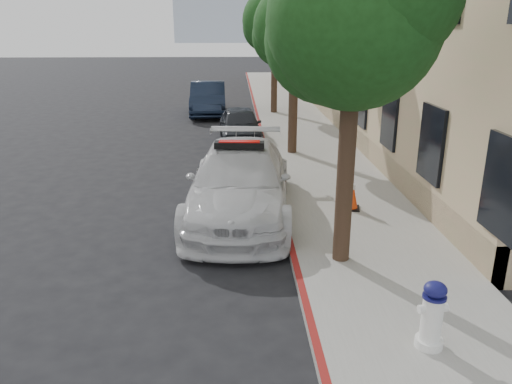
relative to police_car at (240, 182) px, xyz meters
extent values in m
plane|color=black|center=(-1.10, -0.63, -0.81)|extent=(120.00, 120.00, 0.00)
cube|color=gray|center=(2.50, 9.37, -0.73)|extent=(3.20, 50.00, 0.15)
cube|color=maroon|center=(0.96, 9.37, -0.73)|extent=(0.12, 50.00, 0.15)
cube|color=tan|center=(8.10, 14.37, 4.19)|extent=(8.00, 36.00, 10.00)
cylinder|color=black|center=(1.80, -2.63, 0.99)|extent=(0.30, 0.30, 3.30)
sphere|color=#163B12|center=(1.80, -2.63, 3.44)|extent=(2.80, 2.80, 2.80)
sphere|color=#163B12|center=(1.45, -2.33, 3.14)|extent=(2.10, 2.10, 2.10)
cylinder|color=black|center=(1.80, 5.37, 0.94)|extent=(0.30, 0.30, 3.19)
sphere|color=#163B12|center=(1.80, 5.37, 3.33)|extent=(2.60, 2.60, 2.60)
sphere|color=#163B12|center=(2.20, 5.07, 3.73)|extent=(2.08, 2.08, 2.08)
sphere|color=#163B12|center=(1.45, 5.67, 3.03)|extent=(1.95, 1.95, 1.95)
cylinder|color=black|center=(1.80, 13.37, 1.05)|extent=(0.30, 0.30, 3.41)
sphere|color=#163B12|center=(1.80, 13.37, 3.55)|extent=(3.00, 3.00, 3.00)
sphere|color=#163B12|center=(2.20, 13.07, 3.95)|extent=(2.40, 2.40, 2.40)
sphere|color=#163B12|center=(1.45, 13.67, 3.25)|extent=(2.25, 2.25, 2.25)
imported|color=silver|center=(0.00, 0.00, 0.00)|extent=(2.65, 5.69, 1.61)
cube|color=black|center=(0.00, 0.00, 0.86)|extent=(1.12, 0.36, 0.14)
cube|color=#A50A07|center=(0.00, 0.00, 0.92)|extent=(0.91, 0.28, 0.06)
imported|color=#212429|center=(0.10, 7.70, -0.17)|extent=(1.70, 3.80, 1.27)
imported|color=black|center=(-1.39, 13.74, -0.03)|extent=(1.80, 4.76, 1.55)
cylinder|color=white|center=(2.43, -5.27, -0.60)|extent=(0.37, 0.37, 0.11)
cylinder|color=white|center=(2.43, -5.27, -0.23)|extent=(0.27, 0.27, 0.63)
ellipsoid|color=#131456|center=(2.43, -5.27, 0.19)|extent=(0.30, 0.30, 0.21)
cylinder|color=white|center=(2.43, -5.27, -0.09)|extent=(0.40, 0.15, 0.11)
cylinder|color=white|center=(2.43, -5.27, -0.09)|extent=(0.13, 0.22, 0.11)
cube|color=black|center=(2.55, -0.07, -0.64)|extent=(0.49, 0.49, 0.03)
cone|color=#F83E0D|center=(2.55, -0.07, -0.24)|extent=(0.32, 0.32, 0.76)
cylinder|color=white|center=(2.55, -0.07, -0.12)|extent=(0.17, 0.17, 0.11)
camera|label=1|loc=(-0.09, -10.79, 3.39)|focal=35.00mm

